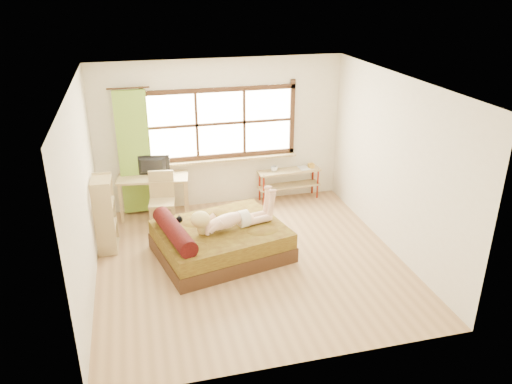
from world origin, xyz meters
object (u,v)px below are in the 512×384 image
object	(u,v)px
desk	(153,182)
woman	(231,211)
kitten	(172,223)
chair	(162,196)
pipe_shelf	(290,178)
bookshelf	(105,214)
bed	(218,240)

from	to	relation	value
desk	woman	bearing A→B (deg)	-50.09
kitten	desk	size ratio (longest dim) A/B	0.22
chair	woman	bearing A→B (deg)	-46.69
chair	pipe_shelf	xyz separation A→B (m)	(2.44, 0.48, -0.09)
desk	bookshelf	size ratio (longest dim) A/B	1.08
kitten	chair	size ratio (longest dim) A/B	0.30
bed	desk	world-z (taller)	desk
desk	bookshelf	xyz separation A→B (m)	(-0.80, -1.02, -0.05)
kitten	desk	bearing A→B (deg)	83.45
pipe_shelf	kitten	bearing A→B (deg)	-148.80
kitten	pipe_shelf	world-z (taller)	kitten
bed	woman	distance (m)	0.53
woman	kitten	distance (m)	0.90
woman	chair	world-z (taller)	woman
bed	kitten	world-z (taller)	bed
kitten	woman	bearing A→B (deg)	-22.91
pipe_shelf	bookshelf	distance (m)	3.55
bed	desk	distance (m)	1.90
woman	desk	bearing A→B (deg)	108.67
pipe_shelf	desk	bearing A→B (deg)	178.98
woman	kitten	world-z (taller)	woman
bed	woman	world-z (taller)	woman
woman	bookshelf	world-z (taller)	bookshelf
pipe_shelf	chair	bearing A→B (deg)	-172.51
woman	pipe_shelf	xyz separation A→B (m)	(1.51, 1.81, -0.31)
woman	pipe_shelf	world-z (taller)	woman
desk	bed	bearing A→B (deg)	-54.57
woman	chair	distance (m)	1.64
desk	chair	world-z (taller)	chair
kitten	pipe_shelf	distance (m)	2.90
bed	bookshelf	bearing A→B (deg)	146.13
bed	pipe_shelf	xyz separation A→B (m)	(1.70, 1.77, 0.19)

